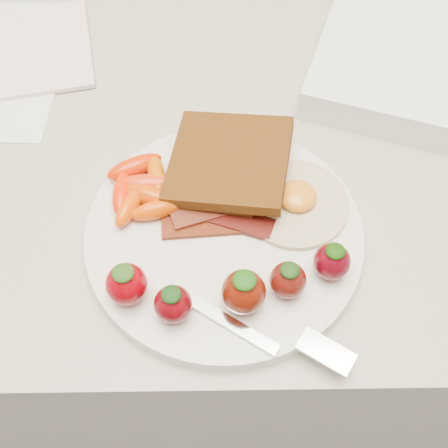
{
  "coord_description": "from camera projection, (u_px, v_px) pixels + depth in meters",
  "views": [
    {
      "loc": [
        0.01,
        1.26,
        1.38
      ],
      "look_at": [
        0.01,
        1.55,
        0.93
      ],
      "focal_mm": 45.0,
      "sensor_mm": 36.0,
      "label": 1
    }
  ],
  "objects": [
    {
      "name": "strawberries",
      "position": [
        228.0,
        285.0,
        0.49
      ],
      "size": [
        0.22,
        0.07,
        0.05
      ],
      "color": "#7A0008",
      "rests_on": "plate"
    },
    {
      "name": "counter",
      "position": [
        216.0,
        297.0,
        1.02
      ],
      "size": [
        2.0,
        0.6,
        0.9
      ],
      "primitive_type": "cube",
      "color": "gray",
      "rests_on": "ground"
    },
    {
      "name": "notepad",
      "position": [
        45.0,
        48.0,
        0.7
      ],
      "size": [
        0.14,
        0.18,
        0.01
      ],
      "primitive_type": "cube",
      "rotation": [
        0.0,
        0.0,
        0.2
      ],
      "color": "#F6CDCE",
      "rests_on": "paper_sheet"
    },
    {
      "name": "bacon_strips",
      "position": [
        218.0,
        217.0,
        0.54
      ],
      "size": [
        0.11,
        0.06,
        0.01
      ],
      "color": "#3F0603",
      "rests_on": "plate"
    },
    {
      "name": "toast_lower",
      "position": [
        215.0,
        175.0,
        0.57
      ],
      "size": [
        0.11,
        0.11,
        0.01
      ],
      "primitive_type": "cube",
      "rotation": [
        0.0,
        0.0,
        -0.19
      ],
      "color": "#402109",
      "rests_on": "plate"
    },
    {
      "name": "toast_upper",
      "position": [
        229.0,
        161.0,
        0.56
      ],
      "size": [
        0.14,
        0.14,
        0.03
      ],
      "primitive_type": "cube",
      "rotation": [
        0.0,
        -0.1,
        -0.19
      ],
      "color": "#381D0A",
      "rests_on": "toast_lower"
    },
    {
      "name": "plate",
      "position": [
        224.0,
        234.0,
        0.55
      ],
      "size": [
        0.27,
        0.27,
        0.02
      ],
      "primitive_type": "cylinder",
      "color": "silver",
      "rests_on": "counter"
    },
    {
      "name": "fork",
      "position": [
        267.0,
        332.0,
        0.48
      ],
      "size": [
        0.17,
        0.09,
        0.0
      ],
      "color": "silver",
      "rests_on": "plate"
    },
    {
      "name": "fried_egg",
      "position": [
        296.0,
        201.0,
        0.55
      ],
      "size": [
        0.13,
        0.13,
        0.02
      ],
      "color": "silver",
      "rests_on": "plate"
    },
    {
      "name": "baby_carrots",
      "position": [
        142.0,
        189.0,
        0.56
      ],
      "size": [
        0.08,
        0.1,
        0.02
      ],
      "color": "red",
      "rests_on": "plate"
    }
  ]
}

